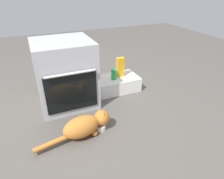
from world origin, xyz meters
TOP-DOWN VIEW (x-y plane):
  - ground at (0.00, 0.00)m, footprint 8.00×8.00m
  - oven at (-0.02, 0.42)m, footprint 0.59×0.61m
  - pantry_cabinet at (0.61, 0.47)m, footprint 0.55×0.33m
  - food_bowl at (0.15, -0.18)m, footprint 0.11×0.11m
  - cat at (0.00, -0.20)m, footprint 0.69×0.24m
  - juice_carton at (0.67, 0.49)m, footprint 0.09×0.06m
  - soda_can at (0.56, 0.44)m, footprint 0.07×0.07m

SIDE VIEW (x-z plane):
  - ground at x=0.00m, z-range 0.00..0.00m
  - food_bowl at x=0.15m, z-range -0.01..0.06m
  - pantry_cabinet at x=0.61m, z-range 0.00..0.17m
  - cat at x=0.00m, z-range 0.01..0.21m
  - soda_can at x=0.56m, z-range 0.17..0.29m
  - juice_carton at x=0.67m, z-range 0.17..0.41m
  - oven at x=-0.02m, z-range 0.00..0.71m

